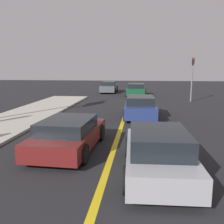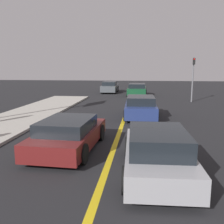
{
  "view_description": "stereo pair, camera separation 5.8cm",
  "coord_description": "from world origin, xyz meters",
  "px_view_note": "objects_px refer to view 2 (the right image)",
  "views": [
    {
      "loc": [
        0.93,
        2.84,
        2.95
      ],
      "look_at": [
        -0.3,
        13.62,
        1.01
      ],
      "focal_mm": 40.0,
      "sensor_mm": 36.0,
      "label": 1
    },
    {
      "loc": [
        0.99,
        2.85,
        2.95
      ],
      "look_at": [
        -0.3,
        13.62,
        1.01
      ],
      "focal_mm": 40.0,
      "sensor_mm": 36.0,
      "label": 2
    }
  ],
  "objects_px": {
    "car_near_right_lane": "(157,152)",
    "traffic_light": "(193,75)",
    "car_far_distant": "(141,107)",
    "car_parked_left_lot": "(137,90)",
    "car_oncoming_far": "(110,87)",
    "car_ahead_center": "(69,134)"
  },
  "relations": [
    {
      "from": "car_ahead_center",
      "to": "car_far_distant",
      "type": "bearing_deg",
      "value": 70.85
    },
    {
      "from": "car_parked_left_lot",
      "to": "traffic_light",
      "type": "xyz_separation_m",
      "value": [
        4.83,
        -4.42,
        1.69
      ]
    },
    {
      "from": "car_near_right_lane",
      "to": "traffic_light",
      "type": "bearing_deg",
      "value": 73.87
    },
    {
      "from": "car_near_right_lane",
      "to": "car_ahead_center",
      "type": "xyz_separation_m",
      "value": [
        -3.05,
        1.76,
        -0.05
      ]
    },
    {
      "from": "car_near_right_lane",
      "to": "car_parked_left_lot",
      "type": "distance_m",
      "value": 19.91
    },
    {
      "from": "car_near_right_lane",
      "to": "car_oncoming_far",
      "type": "bearing_deg",
      "value": 98.41
    },
    {
      "from": "car_parked_left_lot",
      "to": "traffic_light",
      "type": "relative_size",
      "value": 1.08
    },
    {
      "from": "car_far_distant",
      "to": "car_oncoming_far",
      "type": "bearing_deg",
      "value": 102.68
    },
    {
      "from": "car_far_distant",
      "to": "car_parked_left_lot",
      "type": "bearing_deg",
      "value": 90.75
    },
    {
      "from": "car_near_right_lane",
      "to": "car_oncoming_far",
      "type": "relative_size",
      "value": 0.89
    },
    {
      "from": "car_oncoming_far",
      "to": "car_near_right_lane",
      "type": "bearing_deg",
      "value": -80.18
    },
    {
      "from": "car_oncoming_far",
      "to": "traffic_light",
      "type": "relative_size",
      "value": 1.23
    },
    {
      "from": "car_far_distant",
      "to": "traffic_light",
      "type": "height_order",
      "value": "traffic_light"
    },
    {
      "from": "car_near_right_lane",
      "to": "car_ahead_center",
      "type": "height_order",
      "value": "car_near_right_lane"
    },
    {
      "from": "car_near_right_lane",
      "to": "car_parked_left_lot",
      "type": "height_order",
      "value": "car_near_right_lane"
    },
    {
      "from": "car_ahead_center",
      "to": "car_parked_left_lot",
      "type": "height_order",
      "value": "car_parked_left_lot"
    },
    {
      "from": "car_near_right_lane",
      "to": "traffic_light",
      "type": "height_order",
      "value": "traffic_light"
    },
    {
      "from": "car_near_right_lane",
      "to": "car_ahead_center",
      "type": "bearing_deg",
      "value": 147.86
    },
    {
      "from": "car_oncoming_far",
      "to": "traffic_light",
      "type": "height_order",
      "value": "traffic_light"
    },
    {
      "from": "car_near_right_lane",
      "to": "car_far_distant",
      "type": "relative_size",
      "value": 1.02
    },
    {
      "from": "car_near_right_lane",
      "to": "car_parked_left_lot",
      "type": "relative_size",
      "value": 1.01
    },
    {
      "from": "car_ahead_center",
      "to": "car_oncoming_far",
      "type": "xyz_separation_m",
      "value": [
        -1.25,
        21.31,
        0.07
      ]
    }
  ]
}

